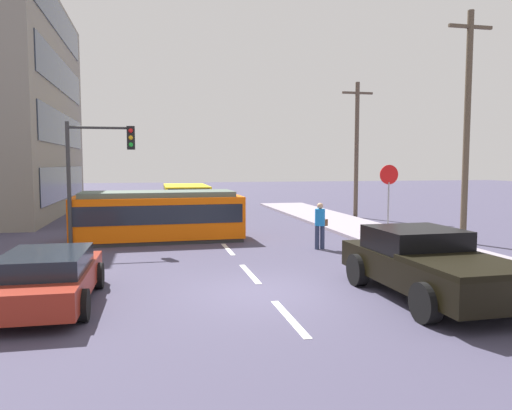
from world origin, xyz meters
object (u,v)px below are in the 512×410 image
pickup_truck_parked (427,264)px  stop_sign (389,186)px  parked_sedan_near (47,277)px  utility_pole_mid (357,147)px  traffic_light_mast (97,160)px  utility_pole_near (467,124)px  pedestrian_crossing (320,223)px  city_bus (186,198)px  streetcar_tram (158,215)px

pickup_truck_parked → stop_sign: (2.96, 7.63, 1.40)m
parked_sedan_near → utility_pole_mid: (13.61, 14.94, 3.37)m
parked_sedan_near → traffic_light_mast: traffic_light_mast is taller
utility_pole_mid → stop_sign: bearing=-105.5°
parked_sedan_near → utility_pole_near: utility_pole_near is taller
pedestrian_crossing → traffic_light_mast: (-7.79, 1.80, 2.24)m
city_bus → traffic_light_mast: bearing=-109.5°
utility_pole_mid → city_bus: bearing=160.5°
pedestrian_crossing → pickup_truck_parked: pedestrian_crossing is taller
traffic_light_mast → utility_pole_mid: 15.38m
pedestrian_crossing → parked_sedan_near: bearing=-146.1°
pickup_truck_parked → traffic_light_mast: size_ratio=1.11×
city_bus → traffic_light_mast: traffic_light_mast is taller
stop_sign → utility_pole_near: (2.76, -0.81, 2.38)m
parked_sedan_near → stop_sign: stop_sign is taller
stop_sign → pedestrian_crossing: bearing=-162.5°
parked_sedan_near → utility_pole_mid: 20.49m
traffic_light_mast → pedestrian_crossing: bearing=-13.0°
city_bus → pickup_truck_parked: (4.08, -19.45, -0.23)m
city_bus → pickup_truck_parked: 19.87m
streetcar_tram → city_bus: streetcar_tram is taller
streetcar_tram → city_bus: (1.74, 9.63, 0.01)m
streetcar_tram → utility_pole_near: bearing=-14.6°
traffic_light_mast → utility_pole_near: 13.86m
streetcar_tram → traffic_light_mast: traffic_light_mast is taller
traffic_light_mast → utility_pole_near: (13.70, -1.61, 1.40)m
streetcar_tram → pedestrian_crossing: streetcar_tram is taller
pickup_truck_parked → city_bus: bearing=101.9°
utility_pole_near → utility_pole_mid: bearing=92.5°
pedestrian_crossing → traffic_light_mast: size_ratio=0.37×
utility_pole_near → traffic_light_mast: bearing=173.3°
pedestrian_crossing → stop_sign: stop_sign is taller
utility_pole_mid → pickup_truck_parked: bearing=-108.3°
pedestrian_crossing → pickup_truck_parked: size_ratio=0.33×
stop_sign → utility_pole_near: bearing=-16.3°
parked_sedan_near → utility_pole_near: bearing=21.9°
parked_sedan_near → utility_pole_near: 15.62m
streetcar_tram → parked_sedan_near: (-2.47, -8.63, -0.40)m
streetcar_tram → utility_pole_near: 12.45m
utility_pole_near → pickup_truck_parked: bearing=-130.0°
parked_sedan_near → traffic_light_mast: size_ratio=0.95×
pedestrian_crossing → parked_sedan_near: 9.77m
city_bus → pedestrian_crossing: size_ratio=3.30×
parked_sedan_near → stop_sign: 13.07m
streetcar_tram → pickup_truck_parked: (5.83, -9.82, -0.22)m
utility_pole_near → utility_pole_mid: 9.33m
stop_sign → utility_pole_near: size_ratio=0.33×
parked_sedan_near → traffic_light_mast: (0.32, 7.24, 2.56)m
parked_sedan_near → traffic_light_mast: 7.69m
stop_sign → utility_pole_near: 3.73m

